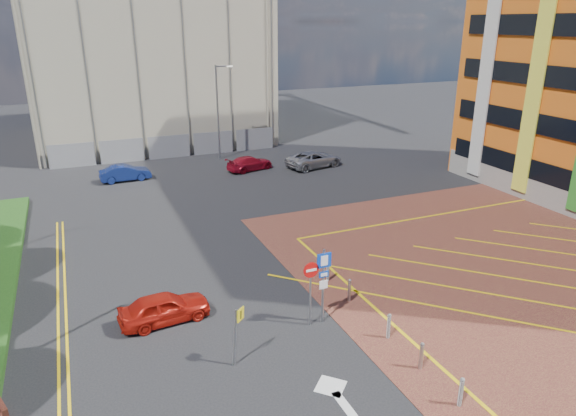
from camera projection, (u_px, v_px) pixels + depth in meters
ground at (322, 338)px, 19.63m from camera, size 140.00×140.00×0.00m
lamp_back at (219, 109)px, 43.83m from camera, size 1.53×0.16×8.00m
sign_cluster at (319, 280)px, 19.92m from camera, size 1.17×0.12×3.20m
warning_sign at (237, 329)px, 17.63m from camera, size 0.54×0.37×2.24m
bollard_row at (399, 337)px, 18.88m from camera, size 0.14×11.14×0.90m
construction_building at (142, 26)px, 50.42m from camera, size 21.20×19.20×22.00m
construction_fence at (181, 146)px, 45.57m from camera, size 21.60×0.06×2.00m
car_red_left at (164, 308)px, 20.52m from camera, size 3.71×1.75×1.23m
car_blue_back at (125, 173)px, 38.79m from camera, size 3.76×1.45×1.22m
car_red_back at (250, 163)px, 41.60m from camera, size 4.20×2.56×1.14m
car_silver_back at (314, 159)px, 42.43m from camera, size 5.17×3.16×1.34m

